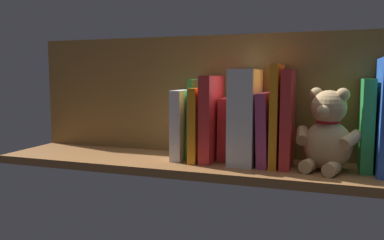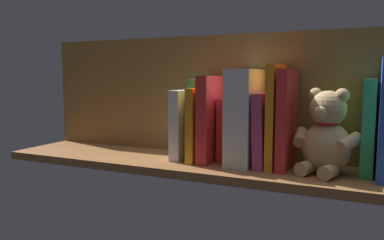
# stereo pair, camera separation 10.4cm
# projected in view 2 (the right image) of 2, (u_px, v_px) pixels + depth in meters

# --- Properties ---
(ground_plane) EXTENTS (1.09, 0.26, 0.02)m
(ground_plane) POSITION_uv_depth(u_px,v_px,m) (192.00, 164.00, 1.05)
(ground_plane) COLOR brown
(shelf_back_panel) EXTENTS (1.09, 0.02, 0.34)m
(shelf_back_panel) POSITION_uv_depth(u_px,v_px,m) (207.00, 95.00, 1.13)
(shelf_back_panel) COLOR brown
(shelf_back_panel) RESTS_ON ground_plane
(book_0) EXTENTS (0.02, 0.16, 0.27)m
(book_0) POSITION_uv_depth(u_px,v_px,m) (384.00, 118.00, 0.86)
(book_0) COLOR blue
(book_0) RESTS_ON ground_plane
(book_1) EXTENTS (0.03, 0.12, 0.22)m
(book_1) POSITION_uv_depth(u_px,v_px,m) (368.00, 127.00, 0.89)
(book_1) COLOR green
(book_1) RESTS_ON ground_plane
(teddy_bear) EXTENTS (0.15, 0.15, 0.20)m
(teddy_bear) POSITION_uv_depth(u_px,v_px,m) (326.00, 136.00, 0.89)
(teddy_bear) COLOR tan
(teddy_bear) RESTS_ON ground_plane
(book_2) EXTENTS (0.02, 0.15, 0.24)m
(book_2) POSITION_uv_depth(u_px,v_px,m) (287.00, 119.00, 0.95)
(book_2) COLOR red
(book_2) RESTS_ON ground_plane
(book_3) EXTENTS (0.02, 0.15, 0.25)m
(book_3) POSITION_uv_depth(u_px,v_px,m) (276.00, 116.00, 0.96)
(book_3) COLOR orange
(book_3) RESTS_ON ground_plane
(book_4) EXTENTS (0.03, 0.15, 0.19)m
(book_4) POSITION_uv_depth(u_px,v_px,m) (264.00, 129.00, 0.98)
(book_4) COLOR #B23F72
(book_4) RESTS_ON ground_plane
(dictionary_thick_white) EXTENTS (0.06, 0.15, 0.24)m
(dictionary_thick_white) POSITION_uv_depth(u_px,v_px,m) (245.00, 117.00, 0.99)
(dictionary_thick_white) COLOR silver
(dictionary_thick_white) RESTS_ON ground_plane
(book_5) EXTENTS (0.03, 0.10, 0.17)m
(book_5) POSITION_uv_depth(u_px,v_px,m) (228.00, 129.00, 1.04)
(book_5) COLOR red
(book_5) RESTS_ON ground_plane
(book_6) EXTENTS (0.03, 0.15, 0.23)m
(book_6) POSITION_uv_depth(u_px,v_px,m) (212.00, 118.00, 1.03)
(book_6) COLOR red
(book_6) RESTS_ON ground_plane
(book_7) EXTENTS (0.02, 0.15, 0.20)m
(book_7) POSITION_uv_depth(u_px,v_px,m) (201.00, 124.00, 1.05)
(book_7) COLOR orange
(book_7) RESTS_ON ground_plane
(book_8) EXTENTS (0.02, 0.11, 0.22)m
(book_8) POSITION_uv_depth(u_px,v_px,m) (196.00, 118.00, 1.08)
(book_8) COLOR green
(book_8) RESTS_ON ground_plane
(book_9) EXTENTS (0.03, 0.14, 0.19)m
(book_9) POSITION_uv_depth(u_px,v_px,m) (185.00, 124.00, 1.08)
(book_9) COLOR silver
(book_9) RESTS_ON ground_plane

